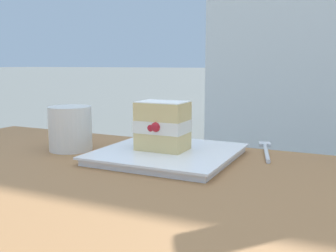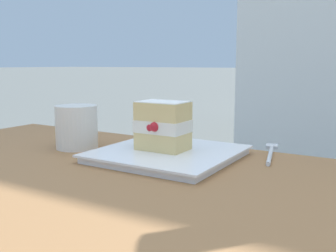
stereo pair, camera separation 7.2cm
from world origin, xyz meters
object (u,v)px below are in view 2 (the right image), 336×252
cake_slice (163,126)px  dessert_fork (271,152)px  dessert_plate (168,154)px  coffee_cup (77,126)px

cake_slice → dessert_fork: size_ratio=0.55×
dessert_plate → coffee_cup: 0.21m
dessert_plate → cake_slice: cake_slice is taller
dessert_plate → cake_slice: 0.05m
coffee_cup → cake_slice: bearing=5.7°
dessert_plate → dessert_fork: dessert_plate is taller
dessert_fork → coffee_cup: coffee_cup is taller
cake_slice → coffee_cup: 0.20m
cake_slice → dessert_plate: bearing=3.6°
dessert_plate → dessert_fork: bearing=40.9°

